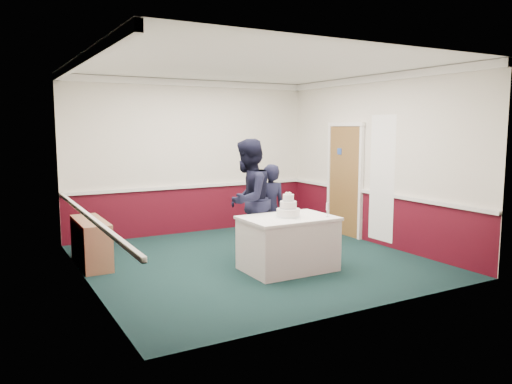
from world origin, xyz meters
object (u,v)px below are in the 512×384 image
cake_knife (294,219)px  sideboard (91,242)px  cake_table (288,243)px  person_man (248,200)px  person_woman (270,210)px  wedding_cake (288,209)px  champagne_flute (328,208)px

cake_knife → sideboard: bearing=119.0°
sideboard → cake_table: bearing=-33.9°
sideboard → cake_knife: bearing=-37.3°
sideboard → person_man: person_man is taller
sideboard → cake_knife: (2.44, -1.86, 0.44)m
cake_knife → person_woman: bearing=53.9°
sideboard → person_woman: (2.68, -0.78, 0.40)m
cake_knife → person_man: 0.99m
cake_table → person_woman: person_woman is taller
sideboard → cake_table: size_ratio=0.91×
sideboard → person_man: 2.47m
cake_table → sideboard: bearing=146.1°
person_man → sideboard: bearing=-59.8°
wedding_cake → cake_knife: bearing=-98.5°
sideboard → person_man: (2.22, -0.91, 0.60)m
cake_table → champagne_flute: (0.50, -0.28, 0.53)m
wedding_cake → person_man: person_man is taller
cake_knife → champagne_flute: 0.55m
sideboard → cake_table: 2.98m
sideboard → cake_table: (2.47, -1.66, 0.05)m
wedding_cake → champagne_flute: size_ratio=1.78×
wedding_cake → person_man: size_ratio=0.19×
cake_knife → person_woman: person_woman is taller
person_man → person_woman: size_ratio=1.28×
person_man → person_woman: bearing=157.3°
champagne_flute → person_man: 1.28m
sideboard → wedding_cake: bearing=-33.9°
sideboard → wedding_cake: 3.03m
sideboard → person_man: bearing=-22.3°
wedding_cake → person_man: (-0.26, 0.75, 0.06)m
champagne_flute → sideboard: bearing=146.9°
cake_table → wedding_cake: 0.50m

